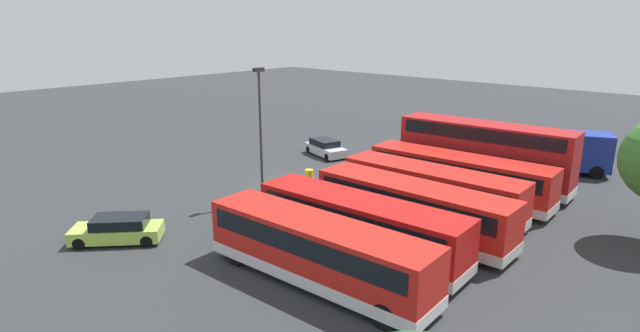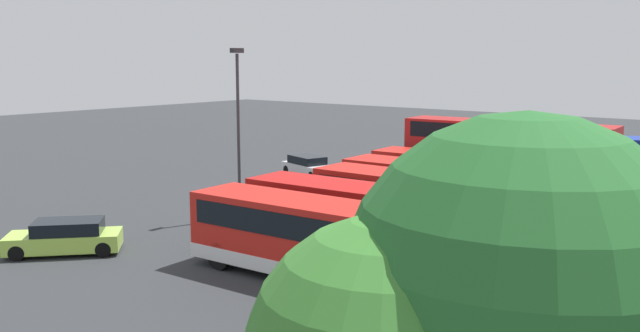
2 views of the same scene
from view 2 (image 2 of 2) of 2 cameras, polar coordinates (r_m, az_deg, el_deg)
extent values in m
plane|color=#2D3033|center=(39.14, -5.20, -2.95)|extent=(140.00, 140.00, 0.00)
cube|color=#A51919|center=(40.43, 15.47, 0.67)|extent=(3.34, 12.06, 4.20)
cube|color=silver|center=(40.72, 15.36, -1.87)|extent=(3.39, 12.10, 0.55)
cube|color=black|center=(40.46, 15.46, 0.39)|extent=(3.35, 11.27, 0.90)
cube|color=black|center=(40.24, 15.56, 2.78)|extent=(3.35, 11.27, 0.90)
cube|color=black|center=(42.76, 7.87, 1.08)|extent=(2.25, 0.21, 1.10)
cylinder|color=black|center=(41.42, 8.88, -1.58)|extent=(0.37, 1.12, 1.10)
cylinder|color=black|center=(43.42, 10.18, -1.12)|extent=(0.37, 1.12, 1.10)
cylinder|color=black|center=(38.44, 21.22, -2.92)|extent=(0.37, 1.12, 1.10)
cylinder|color=black|center=(40.60, 21.97, -2.35)|extent=(0.37, 1.12, 1.10)
cube|color=red|center=(37.18, 13.28, -1.21)|extent=(3.22, 12.09, 2.60)
cube|color=silver|center=(37.37, 13.23, -2.75)|extent=(3.26, 12.13, 0.55)
cube|color=black|center=(37.08, 13.32, -0.29)|extent=(3.24, 11.29, 0.90)
cube|color=black|center=(39.67, 5.25, 0.51)|extent=(2.25, 0.19, 1.10)
cylinder|color=black|center=(38.31, 6.22, -2.39)|extent=(0.36, 1.12, 1.10)
cylinder|color=black|center=(40.25, 7.78, -1.86)|extent=(0.36, 1.12, 1.10)
cylinder|color=black|center=(34.91, 19.51, -3.99)|extent=(0.36, 1.12, 1.10)
cylinder|color=black|center=(37.04, 20.47, -3.31)|extent=(0.36, 1.12, 1.10)
cube|color=red|center=(33.72, 10.86, -2.17)|extent=(2.97, 11.13, 2.60)
cube|color=silver|center=(33.93, 10.81, -3.86)|extent=(3.01, 11.17, 0.55)
cube|color=black|center=(33.61, 10.89, -1.16)|extent=(3.00, 10.33, 0.90)
cube|color=black|center=(36.29, 2.96, -0.26)|extent=(2.25, 0.15, 1.10)
cylinder|color=black|center=(34.93, 3.88, -3.48)|extent=(0.34, 1.11, 1.10)
cylinder|color=black|center=(36.80, 5.76, -2.86)|extent=(0.34, 1.11, 1.10)
cylinder|color=black|center=(31.42, 16.73, -5.27)|extent=(0.34, 1.11, 1.10)
cylinder|color=black|center=(33.50, 18.03, -4.45)|extent=(0.34, 1.11, 1.10)
cube|color=red|center=(30.48, 9.24, -3.31)|extent=(2.79, 11.24, 2.60)
cube|color=silver|center=(30.71, 9.19, -5.18)|extent=(2.83, 11.28, 0.55)
cube|color=black|center=(30.36, 9.26, -2.21)|extent=(2.84, 10.44, 0.90)
cube|color=black|center=(33.31, 0.70, -1.09)|extent=(2.25, 0.11, 1.10)
cylinder|color=black|center=(31.94, 1.55, -4.65)|extent=(0.32, 1.11, 1.10)
cylinder|color=black|center=(33.75, 3.79, -3.92)|extent=(0.32, 1.11, 1.10)
cylinder|color=black|center=(28.06, 15.71, -6.94)|extent=(0.32, 1.11, 1.10)
cylinder|color=black|center=(30.10, 17.30, -5.92)|extent=(0.32, 1.11, 1.10)
cube|color=#B71411|center=(27.64, 4.24, -4.50)|extent=(3.19, 11.33, 2.60)
cube|color=silver|center=(27.90, 4.22, -6.55)|extent=(3.24, 11.37, 0.55)
cube|color=black|center=(27.50, 4.26, -3.29)|extent=(3.21, 10.54, 0.90)
cube|color=black|center=(30.71, -4.80, -1.99)|extent=(2.25, 0.19, 1.10)
cylinder|color=black|center=(29.36, -4.02, -5.90)|extent=(0.36, 1.12, 1.10)
cylinder|color=black|center=(31.08, -1.39, -5.04)|extent=(0.36, 1.12, 1.10)
cylinder|color=black|center=(25.11, 11.21, -8.66)|extent=(0.36, 1.12, 1.10)
cylinder|color=black|center=(27.10, 13.16, -7.40)|extent=(0.36, 1.12, 1.10)
cube|color=red|center=(24.65, 0.43, -6.16)|extent=(3.14, 11.38, 2.60)
cube|color=silver|center=(24.94, 0.43, -8.43)|extent=(3.18, 11.42, 0.55)
cube|color=black|center=(24.50, 0.44, -4.80)|extent=(3.16, 10.59, 0.90)
cube|color=black|center=(28.05, -9.09, -3.14)|extent=(2.25, 0.18, 1.10)
cylinder|color=black|center=(26.72, -8.50, -7.50)|extent=(0.36, 1.11, 1.10)
cylinder|color=black|center=(28.31, -5.32, -6.49)|extent=(0.36, 1.11, 1.10)
cylinder|color=black|center=(21.97, 7.95, -11.18)|extent=(0.36, 1.11, 1.10)
cylinder|color=black|center=(23.89, 10.48, -9.57)|extent=(0.36, 1.11, 1.10)
cube|color=navy|center=(46.68, 23.14, 0.55)|extent=(4.42, 6.04, 2.80)
cube|color=black|center=(46.39, 18.52, 0.38)|extent=(3.08, 2.81, 2.20)
cylinder|color=black|center=(45.43, 18.52, -1.07)|extent=(0.64, 1.03, 1.00)
cylinder|color=black|center=(47.66, 18.41, -0.61)|extent=(0.64, 1.03, 1.00)
cylinder|color=black|center=(46.04, 25.37, -1.35)|extent=(0.64, 1.03, 1.00)
cylinder|color=black|center=(48.23, 24.94, -0.88)|extent=(0.64, 1.03, 1.00)
cube|color=silver|center=(46.94, -0.96, -0.25)|extent=(2.98, 4.70, 0.70)
cube|color=black|center=(47.01, -1.09, 0.54)|extent=(2.32, 2.98, 0.55)
cylinder|color=black|center=(46.14, 0.97, -0.67)|extent=(0.39, 0.68, 0.64)
cylinder|color=black|center=(45.24, -0.68, -0.87)|extent=(0.39, 0.68, 0.64)
cylinder|color=black|center=(48.71, -1.21, -0.16)|extent=(0.39, 0.68, 0.64)
cylinder|color=black|center=(47.86, -2.81, -0.33)|extent=(0.39, 0.68, 0.64)
cube|color=#A5D14C|center=(30.47, -20.81, -5.97)|extent=(4.60, 4.42, 0.70)
cube|color=black|center=(30.28, -20.51, -4.83)|extent=(3.14, 3.07, 0.55)
cylinder|color=black|center=(30.17, -24.27, -6.74)|extent=(0.62, 0.59, 0.64)
cylinder|color=black|center=(31.66, -23.52, -5.97)|extent=(0.62, 0.59, 0.64)
cylinder|color=black|center=(29.46, -17.85, -6.74)|extent=(0.62, 0.59, 0.64)
cylinder|color=black|center=(30.98, -17.41, -5.95)|extent=(0.62, 0.59, 0.64)
cylinder|color=#38383D|center=(34.46, -6.90, 2.44)|extent=(0.16, 0.16, 8.37)
cube|color=#262628|center=(34.24, -7.04, 9.67)|extent=(0.70, 0.30, 0.24)
cylinder|color=yellow|center=(39.40, -2.26, -2.14)|extent=(0.60, 0.60, 0.95)
sphere|color=#236028|center=(9.27, 16.57, -10.38)|extent=(4.79, 4.79, 4.79)
camera|label=1|loc=(4.90, 31.63, 48.46)|focal=28.58mm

